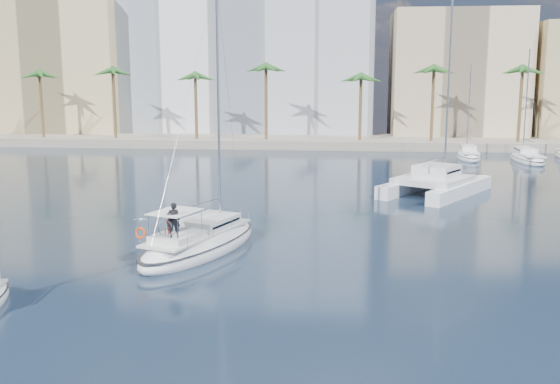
# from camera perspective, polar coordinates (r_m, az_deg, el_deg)

# --- Properties ---
(ground) EXTENTS (160.00, 160.00, 0.00)m
(ground) POSITION_cam_1_polar(r_m,az_deg,el_deg) (33.37, -2.19, -6.55)
(ground) COLOR black
(ground) RESTS_ON ground
(quay) EXTENTS (120.00, 14.00, 1.20)m
(quay) POSITION_cam_1_polar(r_m,az_deg,el_deg) (93.18, 2.99, 4.66)
(quay) COLOR gray
(quay) RESTS_ON ground
(building_modern) EXTENTS (42.00, 16.00, 28.00)m
(building_modern) POSITION_cam_1_polar(r_m,az_deg,el_deg) (106.01, -3.26, 12.58)
(building_modern) COLOR white
(building_modern) RESTS_ON ground
(building_tan_left) EXTENTS (22.00, 14.00, 22.00)m
(building_tan_left) POSITION_cam_1_polar(r_m,az_deg,el_deg) (110.85, -19.36, 10.38)
(building_tan_left) COLOR tan
(building_tan_left) RESTS_ON ground
(building_beige) EXTENTS (20.00, 14.00, 20.00)m
(building_beige) POSITION_cam_1_polar(r_m,az_deg,el_deg) (103.14, 15.79, 10.06)
(building_beige) COLOR beige
(building_beige) RESTS_ON ground
(palm_left) EXTENTS (3.60, 3.60, 12.30)m
(palm_left) POSITION_cam_1_polar(r_m,az_deg,el_deg) (96.62, -17.99, 10.13)
(palm_left) COLOR brown
(palm_left) RESTS_ON ground
(palm_centre) EXTENTS (3.60, 3.60, 12.30)m
(palm_centre) POSITION_cam_1_polar(r_m,az_deg,el_deg) (88.75, 2.92, 10.64)
(palm_centre) COLOR brown
(palm_centre) RESTS_ON ground
(main_sloop) EXTENTS (6.83, 11.23, 15.90)m
(main_sloop) POSITION_cam_1_polar(r_m,az_deg,el_deg) (35.76, -7.31, -4.64)
(main_sloop) COLOR white
(main_sloop) RESTS_ON ground
(catamaran) EXTENTS (10.74, 12.54, 16.52)m
(catamaran) POSITION_cam_1_polar(r_m,az_deg,el_deg) (54.79, 14.02, 1.00)
(catamaran) COLOR white
(catamaran) RESTS_ON ground
(seagull) EXTENTS (1.00, 0.43, 0.18)m
(seagull) POSITION_cam_1_polar(r_m,az_deg,el_deg) (40.37, -12.58, -2.47)
(seagull) COLOR silver
(seagull) RESTS_ON ground
(moored_yacht_a) EXTENTS (3.37, 9.52, 11.90)m
(moored_yacht_a) POSITION_cam_1_polar(r_m,az_deg,el_deg) (80.73, 16.83, 2.94)
(moored_yacht_a) COLOR white
(moored_yacht_a) RESTS_ON ground
(moored_yacht_b) EXTENTS (3.32, 10.83, 13.72)m
(moored_yacht_b) POSITION_cam_1_polar(r_m,az_deg,el_deg) (80.32, 21.65, 2.62)
(moored_yacht_b) COLOR white
(moored_yacht_b) RESTS_ON ground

